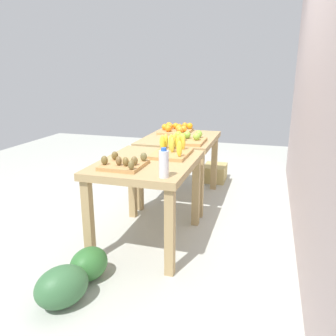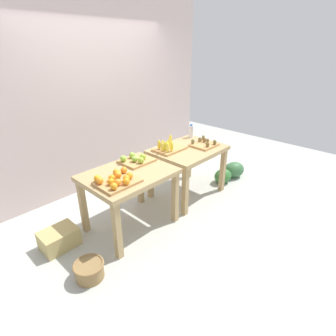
# 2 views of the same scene
# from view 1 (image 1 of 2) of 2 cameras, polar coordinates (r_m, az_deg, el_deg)

# --- Properties ---
(ground_plane) EXTENTS (8.00, 8.00, 0.00)m
(ground_plane) POSITION_cam_1_polar(r_m,az_deg,el_deg) (3.70, -0.29, -8.07)
(ground_plane) COLOR #B0B3A9
(back_wall) EXTENTS (4.40, 0.12, 3.00)m
(back_wall) POSITION_cam_1_polar(r_m,az_deg,el_deg) (3.25, 23.92, 14.50)
(back_wall) COLOR #C1ABA8
(back_wall) RESTS_ON ground_plane
(display_table_left) EXTENTS (1.04, 0.80, 0.76)m
(display_table_left) POSITION_cam_1_polar(r_m,az_deg,el_deg) (4.01, 2.03, 3.65)
(display_table_left) COLOR tan
(display_table_left) RESTS_ON ground_plane
(display_table_right) EXTENTS (1.04, 0.80, 0.76)m
(display_table_right) POSITION_cam_1_polar(r_m,az_deg,el_deg) (2.97, -3.47, -0.85)
(display_table_right) COLOR tan
(display_table_right) RESTS_ON ground_plane
(orange_bin) EXTENTS (0.44, 0.37, 0.11)m
(orange_bin) POSITION_cam_1_polar(r_m,az_deg,el_deg) (4.25, 1.32, 6.52)
(orange_bin) COLOR tan
(orange_bin) RESTS_ON display_table_left
(apple_bin) EXTENTS (0.40, 0.34, 0.11)m
(apple_bin) POSITION_cam_1_polar(r_m,az_deg,el_deg) (3.69, 3.47, 4.90)
(apple_bin) COLOR tan
(apple_bin) RESTS_ON display_table_left
(banana_crate) EXTENTS (0.44, 0.32, 0.17)m
(banana_crate) POSITION_cam_1_polar(r_m,az_deg,el_deg) (3.14, 0.67, 3.12)
(banana_crate) COLOR tan
(banana_crate) RESTS_ON display_table_right
(kiwi_bin) EXTENTS (0.37, 0.32, 0.10)m
(kiwi_bin) POSITION_cam_1_polar(r_m,az_deg,el_deg) (2.76, -7.35, 0.75)
(kiwi_bin) COLOR tan
(kiwi_bin) RESTS_ON display_table_right
(water_bottle) EXTENTS (0.07, 0.07, 0.22)m
(water_bottle) POSITION_cam_1_polar(r_m,az_deg,el_deg) (2.45, -0.71, 0.72)
(water_bottle) COLOR silver
(water_bottle) RESTS_ON display_table_right
(watermelon_pile) EXTENTS (0.73, 0.43, 0.28)m
(watermelon_pile) POSITION_cam_1_polar(r_m,az_deg,el_deg) (2.57, -15.55, -17.17)
(watermelon_pile) COLOR #36673C
(watermelon_pile) RESTS_ON ground_plane
(wicker_basket) EXTENTS (0.31, 0.31, 0.18)m
(wicker_basket) POSITION_cam_1_polar(r_m,az_deg,el_deg) (5.02, 0.54, -0.30)
(wicker_basket) COLOR olive
(wicker_basket) RESTS_ON ground_plane
(cardboard_produce_box) EXTENTS (0.40, 0.30, 0.22)m
(cardboard_produce_box) POSITION_cam_1_polar(r_m,az_deg,el_deg) (4.87, 7.87, -0.79)
(cardboard_produce_box) COLOR tan
(cardboard_produce_box) RESTS_ON ground_plane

